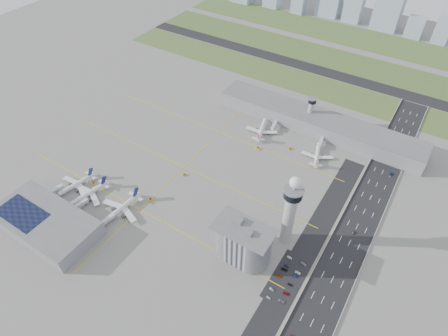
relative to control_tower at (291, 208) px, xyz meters
The scene contains 53 objects.
ground 80.47m from the control_tower, behind, with size 1000.00×1000.00×0.00m, color gray.
grass_strip_0 238.28m from the control_tower, 112.98° to the left, with size 480.00×50.00×0.08m, color #465E2C.
grass_strip_1 308.14m from the control_tower, 107.49° to the left, with size 480.00×60.00×0.08m, color #4A632E.
grass_strip_2 384.80m from the control_tower, 103.89° to the left, with size 480.00×70.00×0.08m, color #4F6E34.
runway 272.40m from the control_tower, 109.91° to the left, with size 480.00×22.00×0.10m, color black.
highway 56.01m from the control_tower, 10.54° to the right, with size 28.00×500.00×0.10m, color black.
barrier_left 45.73m from the control_tower, 15.42° to the right, with size 0.60×500.00×1.20m, color #9E9E99.
barrier_right 67.08m from the control_tower, ahead, with size 0.60×500.00×1.20m, color #9E9E99.
landside_road 43.28m from the control_tower, 45.00° to the right, with size 18.00×260.00×0.08m, color black.
parking_lot 48.79m from the control_tower, 61.93° to the right, with size 20.00×44.00×0.10m, color black.
taxiway_line_h_0 123.35m from the control_tower, 161.26° to the right, with size 260.00×0.60×0.01m, color yellow.
taxiway_line_h_1 119.40m from the control_tower, 168.89° to the left, with size 260.00×0.60×0.01m, color yellow.
taxiway_line_h_2 143.16m from the control_tower, 143.79° to the left, with size 260.00×0.60×0.01m, color yellow.
taxiway_line_v 119.40m from the control_tower, 168.89° to the left, with size 0.60×260.00×0.01m, color yellow.
control_tower is the anchor object (origin of this frame).
secondary_tower 148.97m from the control_tower, 106.48° to the left, with size 8.60×8.60×31.90m.
admin_building 41.10m from the control_tower, 123.70° to the right, with size 42.00×24.00×33.50m.
terminal_pier 146.15m from the control_tower, 102.88° to the left, with size 210.00×32.00×15.80m.
near_terminal 185.86m from the control_tower, 150.65° to the right, with size 84.00×42.00×13.00m.
airplane_near_a 184.66m from the control_tower, 164.29° to the right, with size 38.71×32.91×10.84m, color white, non-canonical shape.
airplane_near_b 168.85m from the control_tower, 162.25° to the right, with size 38.91×33.08×10.90m, color white, non-canonical shape.
airplane_near_c 135.91m from the control_tower, 158.33° to the right, with size 43.20×36.72×12.10m, color white, non-canonical shape.
airplane_far_a 133.82m from the control_tower, 126.12° to the left, with size 37.71×32.05×10.56m, color white, non-canonical shape.
airplane_far_b 105.47m from the control_tower, 98.54° to the left, with size 35.01×29.76×9.80m, color white, non-canonical shape.
jet_bridge_near_0 200.06m from the control_tower, 159.55° to the right, with size 14.00×3.00×5.70m, color silver, non-canonical shape.
jet_bridge_near_1 172.69m from the control_tower, 156.00° to the right, with size 14.00×3.00×5.70m, color silver, non-canonical shape.
jet_bridge_near_2 146.36m from the control_tower, 151.10° to the right, with size 14.00×3.00×5.70m, color silver, non-canonical shape.
jet_bridge_far_0 145.99m from the control_tower, 119.45° to the left, with size 14.00×3.00×5.70m, color silver, non-canonical shape.
jet_bridge_far_1 129.66m from the control_tower, 99.16° to the left, with size 14.00×3.00×5.70m, color silver, non-canonical shape.
tug_0 173.05m from the control_tower, 167.14° to the right, with size 2.07×3.02×1.75m, color orange, non-canonical shape.
tug_1 138.77m from the control_tower, 161.71° to the right, with size 2.26×3.29×1.91m, color yellow, non-canonical shape.
tug_2 119.14m from the control_tower, 167.11° to the right, with size 2.34×3.40×1.98m, color #E7BD00, non-canonical shape.
tug_3 111.44m from the control_tower, behind, with size 2.02×2.94×1.71m, color orange, non-canonical shape.
tug_4 109.88m from the control_tower, 130.09° to the left, with size 2.33×3.39×1.97m, color #F6AA29, non-canonical shape.
tug_5 110.17m from the control_tower, 112.97° to the left, with size 1.97×2.87×1.67m, color #DA8B00, non-canonical shape.
car_lot_0 61.83m from the control_tower, 76.56° to the right, with size 1.30×3.22×1.10m, color white.
car_lot_1 56.56m from the control_tower, 75.85° to the right, with size 1.16×3.32×1.09m, color #A2A2A2.
car_lot_2 47.99m from the control_tower, 71.61° to the right, with size 1.81×3.93×1.09m, color #932B06.
car_lot_3 44.12m from the control_tower, 65.00° to the right, with size 1.82×4.48×1.30m, color black.
car_lot_4 42.21m from the control_tower, 61.48° to the right, with size 1.48×3.68×1.25m, color navy.
car_lot_5 38.71m from the control_tower, 53.79° to the right, with size 1.35×3.87×1.27m, color silver.
car_lot_6 62.19m from the control_tower, 66.65° to the right, with size 1.93×4.20×1.17m, color gray.
car_lot_7 57.36m from the control_tower, 63.37° to the right, with size 1.70×4.17×1.21m, color maroon.
car_lot_8 52.12m from the control_tower, 59.38° to the right, with size 1.36×3.38×1.15m, color black.
car_lot_9 47.68m from the control_tower, 51.96° to the right, with size 1.22×3.49×1.15m, color #101B53.
car_lot_10 46.00m from the control_tower, 47.29° to the right, with size 1.95×4.23×1.17m, color white.
car_lot_11 42.72m from the control_tower, 32.59° to the right, with size 1.68×4.13×1.20m, color gray.
car_hw_1 63.56m from the control_tower, 37.33° to the left, with size 1.23×3.53×1.16m, color black.
car_hw_2 128.20m from the control_tower, 66.02° to the left, with size 2.07×4.49×1.25m, color navy.
car_hw_4 179.07m from the control_tower, 78.44° to the left, with size 1.53×3.80×1.29m, color gray.
skyline_bldg_9 426.39m from the control_tower, 95.62° to the left, with size 36.96×29.57×62.11m, color #9EADC1.
skyline_bldg_10 416.22m from the control_tower, 89.82° to the left, with size 23.01×18.41×27.75m, color #9EADC1.
skyline_bldg_11 417.21m from the control_tower, 85.01° to the left, with size 20.22×16.18×38.97m, color #9EADC1.
Camera 1 is at (123.30, -159.36, 234.81)m, focal length 30.00 mm.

